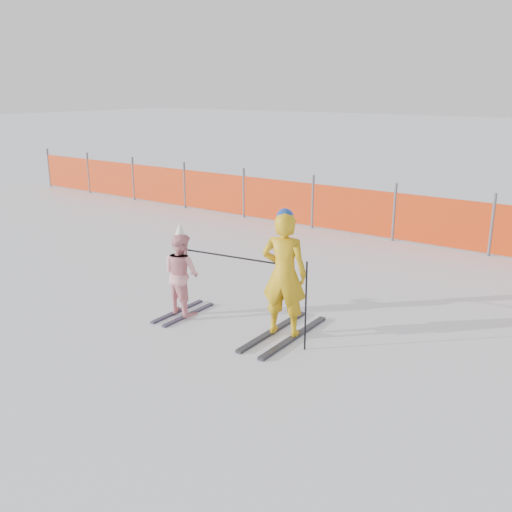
# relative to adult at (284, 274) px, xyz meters

# --- Properties ---
(ground) EXTENTS (120.00, 120.00, 0.00)m
(ground) POSITION_rel_adult_xyz_m (-0.52, -0.39, -0.87)
(ground) COLOR white
(ground) RESTS_ON ground
(adult) EXTENTS (0.69, 1.58, 1.74)m
(adult) POSITION_rel_adult_xyz_m (0.00, 0.00, 0.00)
(adult) COLOR black
(adult) RESTS_ON ground
(child) EXTENTS (0.65, 1.06, 1.39)m
(child) POSITION_rel_adult_xyz_m (-1.61, -0.21, -0.23)
(child) COLOR black
(child) RESTS_ON ground
(ski_poles) EXTENTS (1.95, 0.21, 1.17)m
(ski_poles) POSITION_rel_adult_xyz_m (-0.23, -0.15, -0.06)
(ski_poles) COLOR black
(ski_poles) RESTS_ON ground
(safety_fence) EXTENTS (17.86, 0.06, 1.25)m
(safety_fence) POSITION_rel_adult_xyz_m (-3.87, 5.50, -0.31)
(safety_fence) COLOR #595960
(safety_fence) RESTS_ON ground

